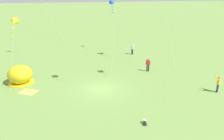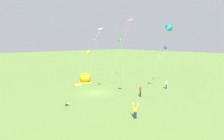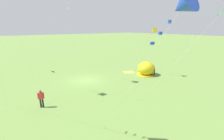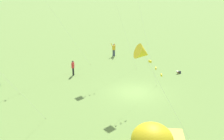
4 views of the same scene
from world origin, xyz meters
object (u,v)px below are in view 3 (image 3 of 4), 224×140
object	(u,v)px
popup_tent	(146,69)
person_far_back	(41,98)
kite_blue	(182,6)
toddler_crawling	(53,71)
kite_yellow	(153,31)

from	to	relation	value
popup_tent	person_far_back	size ratio (longest dim) A/B	1.63
person_far_back	kite_blue	distance (m)	13.28
popup_tent	kite_blue	world-z (taller)	kite_blue
toddler_crawling	person_far_back	xyz separation A→B (m)	(4.24, 11.21, 0.79)
toddler_crawling	kite_yellow	bearing A→B (deg)	134.83
popup_tent	kite_yellow	bearing A→B (deg)	87.45
popup_tent	kite_blue	distance (m)	18.77
toddler_crawling	person_far_back	bearing A→B (deg)	69.29
toddler_crawling	kite_yellow	world-z (taller)	kite_yellow
toddler_crawling	person_far_back	distance (m)	12.01
toddler_crawling	popup_tent	bearing A→B (deg)	137.21
kite_blue	kite_yellow	xyz separation A→B (m)	(-12.81, -10.99, -1.12)
kite_yellow	kite_blue	bearing A→B (deg)	40.63
toddler_crawling	kite_yellow	distance (m)	17.19
person_far_back	kite_blue	xyz separation A→B (m)	(-2.64, 11.06, 6.86)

